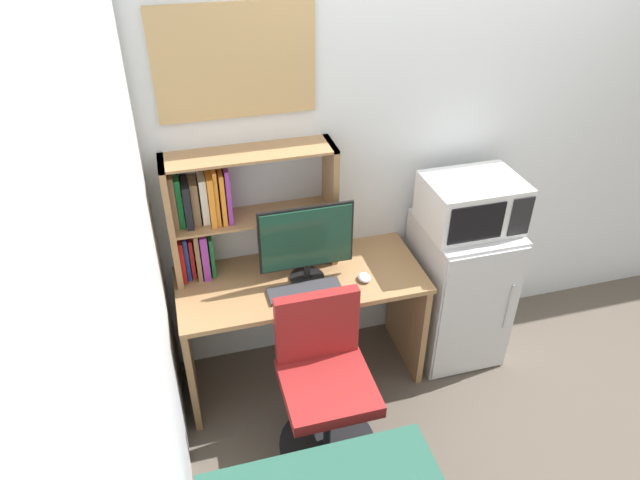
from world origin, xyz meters
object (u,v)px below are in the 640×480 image
(monitor, at_px, (306,242))
(mini_fridge, at_px, (458,289))
(keyboard, at_px, (305,291))
(computer_mouse, at_px, (364,277))
(hutch_bookshelf, at_px, (225,211))
(wall_corkboard, at_px, (235,62))
(desk_chair, at_px, (325,388))
(microwave, at_px, (472,203))

(monitor, relative_size, mini_fridge, 0.55)
(monitor, distance_m, keyboard, 0.26)
(monitor, bearing_deg, mini_fridge, 0.83)
(computer_mouse, distance_m, mini_fridge, 0.72)
(hutch_bookshelf, xyz_separation_m, wall_corkboard, (0.13, 0.09, 0.74))
(hutch_bookshelf, height_order, wall_corkboard, wall_corkboard)
(keyboard, height_order, desk_chair, desk_chair)
(keyboard, distance_m, mini_fridge, 1.04)
(hutch_bookshelf, xyz_separation_m, computer_mouse, (0.68, -0.30, -0.35))
(mini_fridge, height_order, wall_corkboard, wall_corkboard)
(keyboard, bearing_deg, wall_corkboard, 118.39)
(monitor, distance_m, computer_mouse, 0.38)
(hutch_bookshelf, bearing_deg, monitor, -27.76)
(mini_fridge, bearing_deg, microwave, 89.79)
(computer_mouse, height_order, desk_chair, desk_chair)
(mini_fridge, relative_size, microwave, 1.77)
(computer_mouse, xyz_separation_m, wall_corkboard, (-0.55, 0.39, 1.10))
(hutch_bookshelf, relative_size, computer_mouse, 10.24)
(computer_mouse, distance_m, microwave, 0.72)
(desk_chair, bearing_deg, monitor, 86.21)
(keyboard, bearing_deg, computer_mouse, 3.32)
(wall_corkboard, bearing_deg, keyboard, -61.61)
(microwave, height_order, desk_chair, microwave)
(computer_mouse, bearing_deg, desk_chair, -130.79)
(mini_fridge, xyz_separation_m, desk_chair, (-0.98, -0.49, -0.07))
(hutch_bookshelf, xyz_separation_m, keyboard, (0.35, -0.32, -0.36))
(hutch_bookshelf, distance_m, monitor, 0.45)
(monitor, height_order, wall_corkboard, wall_corkboard)
(monitor, relative_size, microwave, 0.97)
(keyboard, distance_m, wall_corkboard, 1.20)
(keyboard, height_order, mini_fridge, mini_fridge)
(hutch_bookshelf, distance_m, mini_fridge, 1.50)
(monitor, distance_m, wall_corkboard, 0.95)
(hutch_bookshelf, bearing_deg, desk_chair, -62.35)
(computer_mouse, distance_m, wall_corkboard, 1.29)
(wall_corkboard, bearing_deg, computer_mouse, -34.84)
(hutch_bookshelf, height_order, desk_chair, hutch_bookshelf)
(hutch_bookshelf, xyz_separation_m, desk_chair, (0.35, -0.68, -0.72))
(monitor, height_order, microwave, microwave)
(computer_mouse, bearing_deg, wall_corkboard, 145.16)
(monitor, relative_size, desk_chair, 0.56)
(keyboard, distance_m, desk_chair, 0.51)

